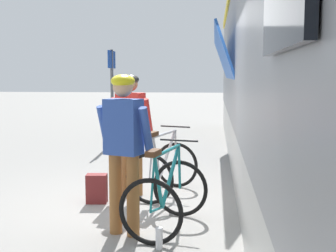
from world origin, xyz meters
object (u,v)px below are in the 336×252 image
bicycle_far_teal (166,195)px  backpack_on_platform (97,189)px  water_bottle_near_the_bikes (159,238)px  cyclist_far_in_blue (124,140)px  platform_sign_post (112,80)px  cyclist_near_in_red (131,123)px  bicycle_near_silver (164,168)px

bicycle_far_teal → backpack_on_platform: 1.47m
backpack_on_platform → water_bottle_near_the_bikes: size_ratio=1.79×
backpack_on_platform → cyclist_far_in_blue: bearing=-67.3°
platform_sign_post → cyclist_far_in_blue: bearing=-76.0°
bicycle_far_teal → backpack_on_platform: bicycle_far_teal is taller
water_bottle_near_the_bikes → cyclist_near_in_red: bearing=108.1°
backpack_on_platform → platform_sign_post: size_ratio=0.17×
bicycle_far_teal → cyclist_near_in_red: bearing=114.7°
cyclist_near_in_red → bicycle_far_teal: cyclist_near_in_red is taller
backpack_on_platform → water_bottle_near_the_bikes: backpack_on_platform is taller
cyclist_near_in_red → bicycle_far_teal: 1.76m
water_bottle_near_the_bikes → platform_sign_post: (-2.07, 6.93, 1.51)m
cyclist_far_in_blue → platform_sign_post: 6.78m
cyclist_far_in_blue → water_bottle_near_the_bikes: 1.10m
cyclist_near_in_red → backpack_on_platform: size_ratio=4.40×
water_bottle_near_the_bikes → platform_sign_post: platform_sign_post is taller
bicycle_near_silver → backpack_on_platform: bicycle_near_silver is taller
cyclist_near_in_red → water_bottle_near_the_bikes: (0.67, -2.06, -0.94)m
bicycle_near_silver → bicycle_far_teal: size_ratio=1.02×
cyclist_far_in_blue → backpack_on_platform: cyclist_far_in_blue is taller
bicycle_far_teal → backpack_on_platform: bearing=137.5°
bicycle_far_teal → water_bottle_near_the_bikes: bearing=-91.2°
bicycle_near_silver → water_bottle_near_the_bikes: size_ratio=5.48×
backpack_on_platform → cyclist_near_in_red: bearing=47.0°
bicycle_far_teal → platform_sign_post: bearing=108.1°
platform_sign_post → water_bottle_near_the_bikes: bearing=-73.4°
cyclist_near_in_red → cyclist_far_in_blue: (0.24, -1.68, 0.00)m
bicycle_far_teal → platform_sign_post: 6.80m
bicycle_far_teal → water_bottle_near_the_bikes: size_ratio=5.38×
cyclist_far_in_blue → backpack_on_platform: bearing=118.1°
cyclist_near_in_red → water_bottle_near_the_bikes: 2.36m
bicycle_far_teal → water_bottle_near_the_bikes: (-0.01, -0.57, -0.29)m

